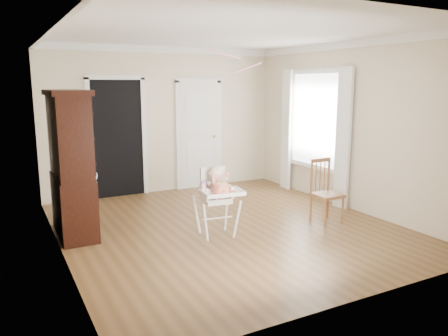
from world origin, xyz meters
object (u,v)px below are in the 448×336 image
dining_chair (326,193)px  high_chair (217,194)px  china_cabinet (71,164)px  cake (221,188)px  sippy_cup (203,186)px

dining_chair → high_chair: bearing=173.3°
china_cabinet → dining_chair: 3.63m
high_chair → china_cabinet: china_cabinet is taller
cake → dining_chair: bearing=1.4°
china_cabinet → dining_chair: (3.40, -1.15, -0.54)m
cake → china_cabinet: 2.04m
high_chair → dining_chair: (1.71, -0.21, -0.15)m
sippy_cup → china_cabinet: 1.79m
high_chair → dining_chair: size_ratio=1.01×
china_cabinet → dining_chair: china_cabinet is taller
sippy_cup → dining_chair: size_ratio=0.18×
cake → china_cabinet: size_ratio=0.13×
sippy_cup → china_cabinet: (-1.46, 1.01, 0.25)m
cake → china_cabinet: (-1.63, 1.20, 0.26)m
cake → sippy_cup: 0.25m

